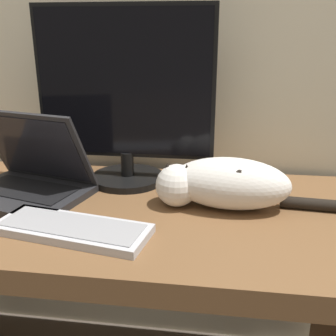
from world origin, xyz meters
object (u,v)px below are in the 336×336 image
Objects in this scene: laptop at (27,179)px; cat at (223,183)px; monitor at (126,98)px; external_keyboard at (72,229)px.

laptop reaches higher than cat.
cat is (0.29, -0.16, -0.19)m from monitor.
external_keyboard is (0.21, -0.20, -0.04)m from laptop.
laptop is 0.29m from external_keyboard.
cat is at bearing 14.75° from laptop.
laptop is (-0.26, -0.15, -0.21)m from monitor.
monitor is 0.38m from cat.
monitor reaches higher than external_keyboard.
monitor is 0.44m from external_keyboard.
monitor reaches higher than laptop.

